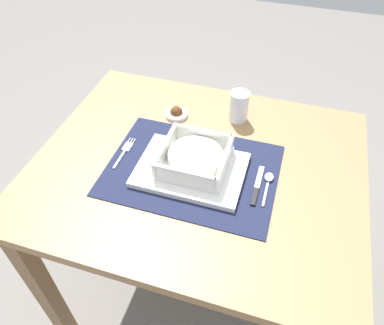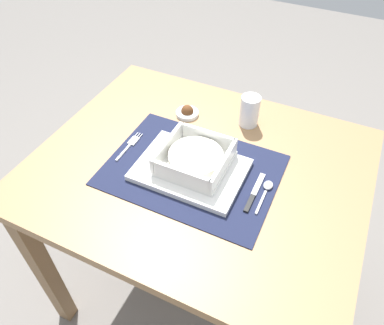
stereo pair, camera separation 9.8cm
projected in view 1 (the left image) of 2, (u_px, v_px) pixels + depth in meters
The scene contains 10 objects.
ground_plane at pixel (196, 284), 1.52m from camera, with size 6.00×6.00×0.00m, color slate.
dining_table at pixel (197, 188), 1.10m from camera, with size 0.90×0.74×0.71m.
placemat at pixel (192, 170), 1.00m from camera, with size 0.46×0.34×0.00m, color #191E38.
serving_plate at pixel (191, 170), 0.99m from camera, with size 0.29×0.20×0.02m, color white.
porridge_bowl at pixel (194, 158), 0.98m from camera, with size 0.17×0.17×0.05m.
fork at pixel (125, 150), 1.05m from camera, with size 0.02×0.13×0.00m.
spoon at pixel (268, 181), 0.96m from camera, with size 0.02×0.11×0.01m.
butter_knife at pixel (257, 188), 0.95m from camera, with size 0.01×0.14×0.01m.
drinking_glass at pixel (239, 108), 1.13m from camera, with size 0.06×0.06×0.10m.
condiment_saucer at pixel (176, 113), 1.17m from camera, with size 0.07×0.07×0.04m.
Camera 1 is at (0.20, -0.69, 1.43)m, focal length 34.49 mm.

